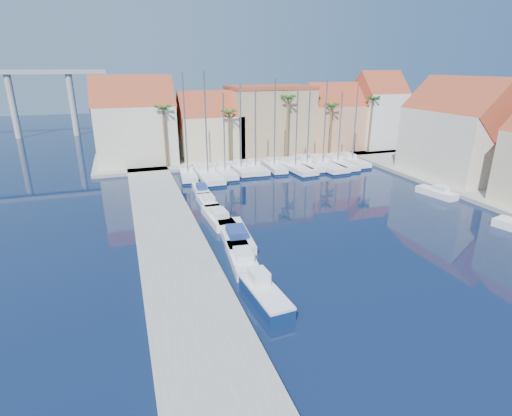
% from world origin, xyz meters
% --- Properties ---
extents(ground, '(260.00, 260.00, 0.00)m').
position_xyz_m(ground, '(0.00, 0.00, 0.00)').
color(ground, black).
rests_on(ground, ground).
extents(quay_west, '(6.00, 77.00, 0.50)m').
position_xyz_m(quay_west, '(-9.00, 13.50, 0.25)').
color(quay_west, gray).
rests_on(quay_west, ground).
extents(shore_north, '(54.00, 16.00, 0.50)m').
position_xyz_m(shore_north, '(10.00, 48.00, 0.25)').
color(shore_north, gray).
rests_on(shore_north, ground).
extents(shore_east, '(12.00, 60.00, 0.50)m').
position_xyz_m(shore_east, '(32.00, 15.00, 0.25)').
color(shore_east, gray).
rests_on(shore_east, ground).
extents(fishing_boat, '(2.23, 5.55, 1.90)m').
position_xyz_m(fishing_boat, '(-4.13, 2.60, 0.63)').
color(fishing_boat, navy).
rests_on(fishing_boat, ground).
extents(motorboat_west_0, '(2.49, 6.11, 1.40)m').
position_xyz_m(motorboat_west_0, '(-3.99, 8.38, 0.51)').
color(motorboat_west_0, white).
rests_on(motorboat_west_0, ground).
extents(motorboat_west_1, '(2.99, 7.57, 1.40)m').
position_xyz_m(motorboat_west_1, '(-3.21, 13.12, 0.51)').
color(motorboat_west_1, white).
rests_on(motorboat_west_1, ground).
extents(motorboat_west_2, '(2.33, 6.48, 1.40)m').
position_xyz_m(motorboat_west_2, '(-3.64, 18.23, 0.51)').
color(motorboat_west_2, white).
rests_on(motorboat_west_2, ground).
extents(motorboat_west_3, '(1.80, 5.29, 1.40)m').
position_xyz_m(motorboat_west_3, '(-3.65, 23.30, 0.51)').
color(motorboat_west_3, white).
rests_on(motorboat_west_3, ground).
extents(motorboat_west_4, '(1.90, 5.26, 1.40)m').
position_xyz_m(motorboat_west_4, '(-3.46, 28.14, 0.51)').
color(motorboat_west_4, white).
rests_on(motorboat_west_4, ground).
extents(motorboat_east_1, '(2.58, 5.28, 1.40)m').
position_xyz_m(motorboat_east_1, '(24.02, 17.86, 0.51)').
color(motorboat_east_1, white).
rests_on(motorboat_east_1, ground).
extents(sailboat_0, '(2.83, 8.37, 14.46)m').
position_xyz_m(sailboat_0, '(-3.76, 36.33, 0.66)').
color(sailboat_0, white).
rests_on(sailboat_0, ground).
extents(sailboat_1, '(2.98, 11.19, 14.76)m').
position_xyz_m(sailboat_1, '(-1.11, 35.56, 0.59)').
color(sailboat_1, white).
rests_on(sailboat_1, ground).
extents(sailboat_2, '(2.51, 8.74, 11.71)m').
position_xyz_m(sailboat_2, '(1.58, 36.01, 0.60)').
color(sailboat_2, white).
rests_on(sailboat_2, ground).
extents(sailboat_3, '(2.34, 8.17, 12.91)m').
position_xyz_m(sailboat_3, '(4.23, 36.76, 0.63)').
color(sailboat_3, white).
rests_on(sailboat_3, ground).
extents(sailboat_4, '(2.38, 8.54, 11.89)m').
position_xyz_m(sailboat_4, '(6.53, 36.89, 0.60)').
color(sailboat_4, white).
rests_on(sailboat_4, ground).
extents(sailboat_5, '(2.75, 8.38, 13.59)m').
position_xyz_m(sailboat_5, '(9.58, 36.80, 0.64)').
color(sailboat_5, white).
rests_on(sailboat_5, ground).
extents(sailboat_6, '(3.66, 10.69, 11.82)m').
position_xyz_m(sailboat_6, '(12.45, 35.58, 0.57)').
color(sailboat_6, white).
rests_on(sailboat_6, ground).
extents(sailboat_7, '(2.42, 9.01, 11.77)m').
position_xyz_m(sailboat_7, '(14.81, 36.24, 0.59)').
color(sailboat_7, white).
rests_on(sailboat_7, ground).
extents(sailboat_8, '(4.08, 12.07, 13.60)m').
position_xyz_m(sailboat_8, '(17.31, 36.06, 0.57)').
color(sailboat_8, white).
rests_on(sailboat_8, ground).
extents(sailboat_9, '(2.79, 10.36, 11.62)m').
position_xyz_m(sailboat_9, '(20.05, 36.01, 0.57)').
color(sailboat_9, white).
rests_on(sailboat_9, ground).
extents(sailboat_10, '(2.51, 8.97, 12.71)m').
position_xyz_m(sailboat_10, '(23.03, 36.44, 0.61)').
color(sailboat_10, white).
rests_on(sailboat_10, ground).
extents(building_0, '(12.30, 9.00, 13.50)m').
position_xyz_m(building_0, '(-10.00, 47.00, 6.52)').
color(building_0, beige).
rests_on(building_0, shore_north).
extents(building_1, '(10.30, 8.00, 11.00)m').
position_xyz_m(building_1, '(2.00, 47.00, 5.30)').
color(building_1, beige).
rests_on(building_1, shore_north).
extents(building_2, '(14.20, 10.20, 11.50)m').
position_xyz_m(building_2, '(13.00, 48.00, 6.26)').
color(building_2, '#9D8561').
rests_on(building_2, shore_north).
extents(building_3, '(10.30, 8.00, 12.00)m').
position_xyz_m(building_3, '(25.00, 47.00, 5.86)').
color(building_3, tan).
rests_on(building_3, shore_north).
extents(building_4, '(8.30, 8.00, 14.00)m').
position_xyz_m(building_4, '(34.00, 46.00, 6.97)').
color(building_4, silver).
rests_on(building_4, shore_north).
extents(building_6, '(9.00, 14.30, 13.50)m').
position_xyz_m(building_6, '(32.00, 24.00, 6.52)').
color(building_6, beige).
rests_on(building_6, shore_east).
extents(palm_0, '(2.60, 2.60, 10.15)m').
position_xyz_m(palm_0, '(-6.00, 42.00, 9.08)').
color(palm_0, brown).
rests_on(palm_0, shore_north).
extents(palm_1, '(2.60, 2.60, 9.15)m').
position_xyz_m(palm_1, '(4.00, 42.00, 8.14)').
color(palm_1, brown).
rests_on(palm_1, shore_north).
extents(palm_2, '(2.60, 2.60, 11.15)m').
position_xyz_m(palm_2, '(14.00, 42.00, 10.02)').
color(palm_2, brown).
rests_on(palm_2, shore_north).
extents(palm_3, '(2.60, 2.60, 9.65)m').
position_xyz_m(palm_3, '(22.00, 42.00, 8.61)').
color(palm_3, brown).
rests_on(palm_3, shore_north).
extents(palm_4, '(2.60, 2.60, 10.65)m').
position_xyz_m(palm_4, '(30.00, 42.00, 9.55)').
color(palm_4, brown).
rests_on(palm_4, shore_north).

